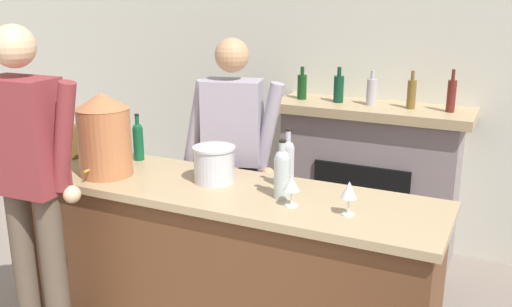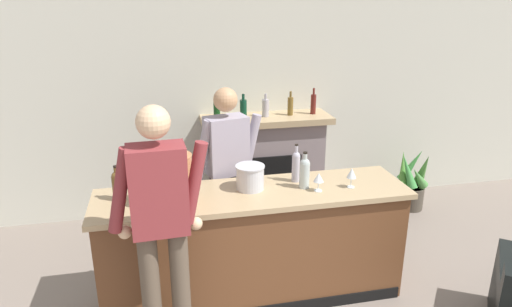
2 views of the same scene
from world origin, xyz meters
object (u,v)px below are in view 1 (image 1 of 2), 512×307
wine_bottle_rose_blush (288,162)px  wine_glass_front_right (292,185)px  wine_bottle_burgundy_dark (138,140)px  wine_glass_near_bucket (349,191)px  ice_bucket_steel (214,164)px  wine_bottle_port_short (72,138)px  person_bartender (233,161)px  copper_dispenser (104,134)px  fireplace_stone (368,179)px  wine_bottle_merlot_tall (282,172)px  person_customer (31,187)px

wine_bottle_rose_blush → wine_glass_front_right: bearing=-63.4°
wine_bottle_burgundy_dark → wine_glass_near_bucket: wine_bottle_burgundy_dark is taller
wine_glass_front_right → wine_bottle_rose_blush: bearing=116.6°
ice_bucket_steel → wine_bottle_port_short: wine_bottle_port_short is taller
wine_glass_front_right → wine_glass_near_bucket: size_ratio=0.92×
person_bartender → copper_dispenser: size_ratio=3.61×
wine_glass_near_bucket → person_bartender: bearing=147.6°
fireplace_stone → ice_bucket_steel: (-0.49, -1.51, 0.48)m
wine_bottle_merlot_tall → wine_glass_near_bucket: 0.38m
fireplace_stone → ice_bucket_steel: bearing=-108.2°
fireplace_stone → wine_bottle_merlot_tall: (-0.06, -1.58, 0.52)m
fireplace_stone → person_customer: person_customer is taller
wine_bottle_merlot_tall → ice_bucket_steel: bearing=170.9°
ice_bucket_steel → wine_glass_front_right: 0.55m
wine_bottle_burgundy_dark → wine_glass_front_right: size_ratio=1.89×
wine_glass_near_bucket → wine_bottle_burgundy_dark: bearing=168.1°
person_bartender → ice_bucket_steel: (0.12, -0.44, 0.12)m
wine_bottle_port_short → wine_glass_front_right: 1.56m
person_customer → person_bartender: bearing=60.8°
copper_dispenser → wine_bottle_burgundy_dark: (-0.01, 0.32, -0.11)m
person_bartender → wine_bottle_merlot_tall: person_bartender is taller
person_customer → wine_bottle_rose_blush: (1.13, 0.70, 0.09)m
wine_bottle_burgundy_dark → wine_bottle_port_short: 0.42m
fireplace_stone → copper_dispenser: (-1.11, -1.67, 0.62)m
wine_bottle_burgundy_dark → wine_bottle_rose_blush: size_ratio=0.89×
copper_dispenser → person_bartender: bearing=50.5°
wine_bottle_merlot_tall → wine_bottle_port_short: bearing=176.9°
wine_bottle_rose_blush → wine_bottle_burgundy_dark: bearing=175.4°
wine_bottle_port_short → wine_glass_near_bucket: (1.84, -0.16, -0.01)m
wine_glass_front_right → wine_glass_near_bucket: wine_glass_near_bucket is taller
wine_bottle_burgundy_dark → wine_bottle_merlot_tall: bearing=-12.1°
ice_bucket_steel → wine_glass_near_bucket: 0.82m
copper_dispenser → wine_glass_front_right: size_ratio=3.09×
fireplace_stone → wine_bottle_burgundy_dark: fireplace_stone is taller
ice_bucket_steel → wine_bottle_merlot_tall: size_ratio=0.77×
wine_glass_front_right → fireplace_stone: bearing=91.0°
wine_bottle_port_short → wine_glass_near_bucket: bearing=-4.8°
copper_dispenser → wine_bottle_port_short: size_ratio=1.71×
person_bartender → wine_bottle_burgundy_dark: person_bartender is taller
person_bartender → wine_bottle_rose_blush: 0.66m
person_customer → wine_glass_front_right: size_ratio=11.99×
copper_dispenser → wine_bottle_rose_blush: size_ratio=1.45×
copper_dispenser → wine_bottle_merlot_tall: bearing=5.0°
wine_bottle_port_short → wine_glass_front_right: (1.55, -0.17, -0.02)m
copper_dispenser → wine_bottle_port_short: copper_dispenser is taller
person_bartender → ice_bucket_steel: 0.48m
wine_bottle_merlot_tall → wine_bottle_port_short: size_ratio=1.10×
copper_dispenser → wine_bottle_merlot_tall: copper_dispenser is taller
copper_dispenser → wine_bottle_rose_blush: bearing=13.0°
fireplace_stone → person_customer: size_ratio=0.80×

